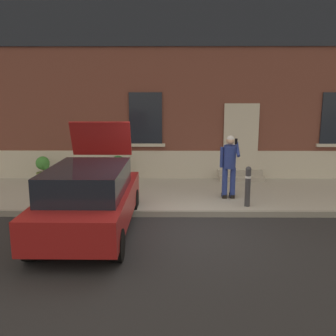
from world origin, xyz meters
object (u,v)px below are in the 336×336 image
object	(u,v)px
planter_olive	(43,169)
planter_terracotta	(119,168)
bollard_near_person	(248,185)
person_on_phone	(229,163)
hatchback_car_red	(90,198)

from	to	relation	value
planter_olive	planter_terracotta	size ratio (longest dim) A/B	1.00
bollard_near_person	planter_olive	xyz separation A→B (m)	(-6.13, 2.56, -0.11)
planter_olive	planter_terracotta	world-z (taller)	same
bollard_near_person	person_on_phone	xyz separation A→B (m)	(-0.37, 0.74, 0.44)
hatchback_car_red	bollard_near_person	bearing A→B (deg)	22.06
bollard_near_person	planter_terracotta	size ratio (longest dim) A/B	1.22
hatchback_car_red	bollard_near_person	size ratio (longest dim) A/B	3.90
bollard_near_person	planter_olive	bearing A→B (deg)	157.31
hatchback_car_red	person_on_phone	xyz separation A→B (m)	(3.35, 2.24, 0.35)
person_on_phone	planter_terracotta	size ratio (longest dim) A/B	2.04
person_on_phone	hatchback_car_red	bearing A→B (deg)	-133.36
hatchback_car_red	planter_olive	distance (m)	4.74
planter_olive	planter_terracotta	bearing A→B (deg)	4.43
person_on_phone	planter_terracotta	bearing A→B (deg)	161.64
bollard_near_person	planter_terracotta	xyz separation A→B (m)	(-3.70, 2.75, -0.11)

